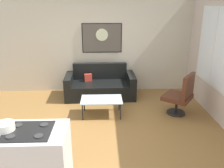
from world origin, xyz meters
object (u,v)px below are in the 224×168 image
at_px(mixing_bowl, 5,127).
at_px(couch, 100,86).
at_px(wall_painting, 102,38).
at_px(coffee_table, 102,100).
at_px(armchair, 181,95).

bearing_deg(mixing_bowl, couch, 70.80).
relative_size(couch, wall_painting, 1.71).
bearing_deg(wall_painting, coffee_table, -90.75).
bearing_deg(armchair, mixing_bowl, -144.23).
xyz_separation_m(coffee_table, armchair, (1.79, -0.03, 0.12)).
bearing_deg(wall_painting, couch, -97.64).
height_order(armchair, wall_painting, wall_painting).
distance_m(coffee_table, armchair, 1.79).
height_order(armchair, mixing_bowl, mixing_bowl).
height_order(coffee_table, armchair, armchair).
bearing_deg(mixing_bowl, wall_painting, 72.16).
relative_size(couch, mixing_bowl, 7.68).
bearing_deg(wall_painting, armchair, -43.24).
distance_m(armchair, mixing_bowl, 3.73).
bearing_deg(couch, wall_painting, 82.36).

